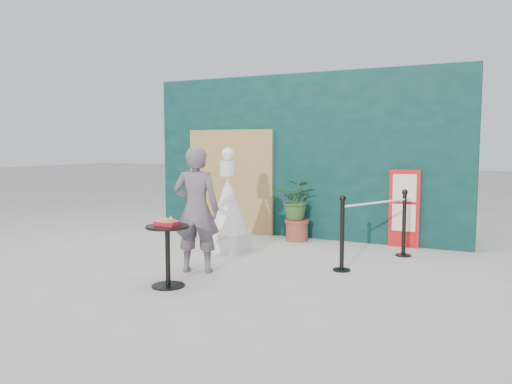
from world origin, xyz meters
The scene contains 10 objects.
ground centered at (0.00, 0.00, 0.00)m, with size 60.00×60.00×0.00m, color #ADAAA5.
back_wall centered at (0.00, 3.15, 1.50)m, with size 6.00×0.30×3.00m, color black.
bamboo_fence centered at (-1.40, 2.94, 1.00)m, with size 1.80×0.08×2.00m, color tan.
woman centered at (-0.33, 0.05, 0.85)m, with size 0.62×0.41×1.70m, color slate.
menu_board centered at (1.90, 2.95, 0.65)m, with size 0.50×0.07×1.30m.
statue centered at (-0.59, 1.40, 0.68)m, with size 0.65×0.65×1.66m.
cafe_table centered at (-0.26, -0.70, 0.50)m, with size 0.52×0.52×0.75m.
food_basket centered at (-0.26, -0.70, 0.79)m, with size 0.26×0.19×0.11m.
planter centered at (0.09, 2.69, 0.63)m, with size 0.64×0.56×1.09m.
stanchion_barrier centered at (1.72, 1.61, 0.49)m, with size 0.84×1.54×1.03m.
Camera 1 is at (3.29, -5.55, 1.72)m, focal length 35.00 mm.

